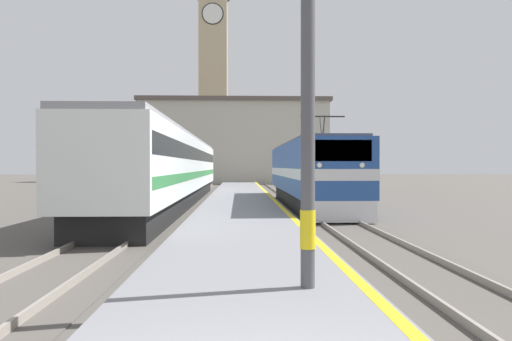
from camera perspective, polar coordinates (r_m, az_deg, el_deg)
name	(u,v)px	position (r m, az deg, el deg)	size (l,w,h in m)	color
ground_plane	(241,199)	(33.58, -1.76, -3.25)	(200.00, 200.00, 0.00)	#514C47
platform	(241,202)	(28.58, -1.72, -3.58)	(3.95, 140.00, 0.33)	slate
rail_track_near	(305,204)	(28.84, 5.60, -3.81)	(2.83, 140.00, 0.16)	#514C47
rail_track_far	(173,204)	(28.83, -9.45, -3.82)	(2.83, 140.00, 0.16)	#514C47
locomotive_train	(310,174)	(26.85, 6.14, -0.35)	(2.92, 16.58, 4.48)	black
passenger_train	(174,168)	(29.07, -9.37, 0.28)	(2.92, 31.79, 3.87)	black
catenary_mast	(317,5)	(8.13, 7.04, 18.23)	(3.03, 0.24, 8.50)	#4C4C51
clock_tower	(213,72)	(76.07, -4.89, 11.21)	(5.14, 5.14, 30.89)	tan
station_building	(234,141)	(63.03, -2.49, 3.35)	(23.72, 6.85, 10.60)	#B7B2A3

